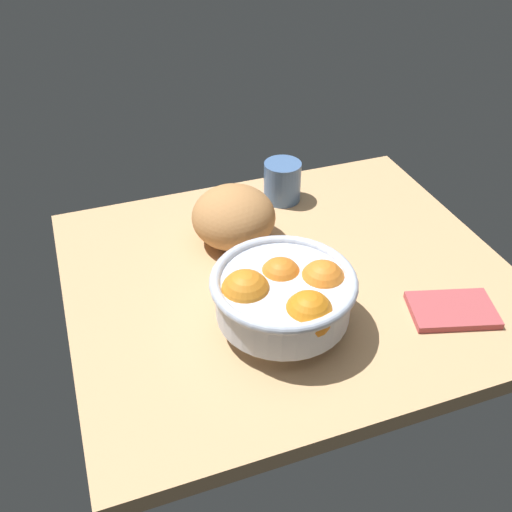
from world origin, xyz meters
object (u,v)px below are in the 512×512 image
Objects in this scene: napkin_folded at (452,310)px; mug at (282,181)px; fruit_bowl at (284,294)px; bread_loaf at (234,217)px.

mug is at bearing 107.18° from napkin_folded.
fruit_bowl is 27.60cm from napkin_folded.
fruit_bowl is at bearing 167.32° from napkin_folded.
fruit_bowl is 1.44× the size of bread_loaf.
mug is (13.64, 34.92, -2.58)cm from fruit_bowl.
napkin_folded is at bearing -12.68° from fruit_bowl.
fruit_bowl is 1.64× the size of napkin_folded.
mug is at bearing 38.69° from bread_loaf.
mug is (13.76, 11.02, -1.27)cm from bread_loaf.
fruit_bowl is at bearing -111.34° from mug.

